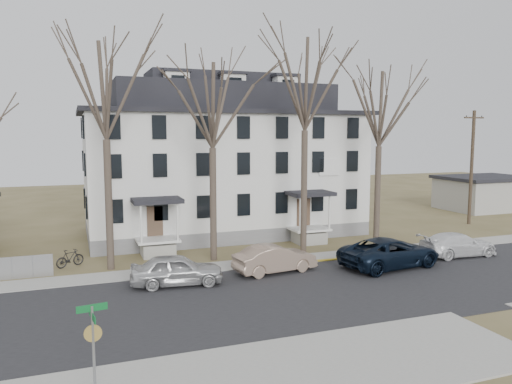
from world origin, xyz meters
name	(u,v)px	position (x,y,z in m)	size (l,w,h in m)	color
ground	(377,301)	(0.00, 0.00, 0.00)	(120.00, 120.00, 0.00)	brown
main_road	(354,288)	(0.00, 2.00, 0.00)	(120.00, 10.00, 0.04)	#27272A
far_sidewalk	(301,260)	(0.00, 8.00, 0.00)	(120.00, 2.00, 0.08)	#A09F97
near_sidewalk_left	(248,381)	(-8.00, -5.00, 0.00)	(20.00, 5.00, 0.08)	#A09F97
yellow_curb	(380,256)	(5.00, 7.10, 0.00)	(14.00, 0.25, 0.06)	gold
boarding_house	(222,163)	(-2.00, 17.95, 5.38)	(20.80, 12.36, 12.05)	slate
distant_building	(484,193)	(26.00, 20.00, 1.68)	(8.50, 6.50, 3.35)	#A09F97
tree_far_left	(105,83)	(-11.00, 9.80, 10.34)	(8.40, 8.40, 13.72)	#473B31
tree_mid_left	(212,99)	(-5.00, 9.80, 9.60)	(7.80, 7.80, 12.74)	#473B31
tree_center	(305,77)	(1.00, 9.80, 11.08)	(9.00, 9.00, 14.70)	#473B31
tree_mid_right	(380,103)	(6.50, 9.80, 9.60)	(7.80, 7.80, 12.74)	#473B31
utility_pole_far	(472,166)	(18.50, 14.00, 4.90)	(2.00, 0.28, 9.50)	#3D3023
car_silver	(177,270)	(-8.11, 5.43, 0.78)	(1.85, 4.60, 1.57)	#BDBDBD
car_tan	(275,259)	(-2.61, 5.88, 0.76)	(1.61, 4.61, 1.52)	gray
car_navy	(390,253)	(3.95, 4.63, 0.84)	(2.78, 6.03, 1.67)	black
car_white	(458,245)	(9.45, 5.36, 0.72)	(2.02, 4.96, 1.44)	white
bicycle_left	(156,250)	(-8.18, 11.78, 0.43)	(0.57, 1.64, 0.86)	black
bicycle_right	(70,259)	(-13.16, 10.94, 0.50)	(0.47, 1.68, 1.01)	black
street_sign	(93,340)	(-12.47, -4.82, 1.92)	(0.84, 0.84, 2.95)	gray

